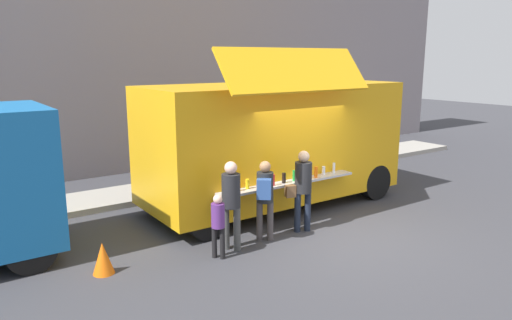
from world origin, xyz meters
TOP-DOWN VIEW (x-y plane):
  - ground_plane at (0.00, 0.00)m, footprint 60.00×60.00m
  - curb_strip at (-3.83, 4.97)m, footprint 28.00×1.60m
  - building_behind at (-2.83, 8.87)m, footprint 32.00×2.40m
  - food_truck_main at (0.18, 2.35)m, footprint 6.30×3.18m
  - traffic_cone_orange at (-4.49, 0.94)m, footprint 0.36×0.36m
  - trash_bin at (4.00, 4.67)m, footprint 0.60×0.60m
  - customer_front_ordering at (-0.45, 0.56)m, footprint 0.56×0.36m
  - customer_mid_with_backpack at (-1.39, 0.58)m, footprint 0.49×0.51m
  - customer_rear_waiting at (-2.17, 0.57)m, footprint 0.35×0.35m
  - child_near_queue at (-2.58, 0.37)m, footprint 0.24×0.24m

SIDE VIEW (x-z plane):
  - ground_plane at x=0.00m, z-range 0.00..0.00m
  - curb_strip at x=-3.83m, z-range 0.00..0.15m
  - traffic_cone_orange at x=-4.49m, z-range 0.00..0.55m
  - trash_bin at x=4.00m, z-range 0.00..1.00m
  - child_near_queue at x=-2.58m, z-range 0.12..1.31m
  - customer_mid_with_backpack at x=-1.39m, z-range 0.18..1.79m
  - customer_front_ordering at x=-0.45m, z-range 0.16..1.88m
  - customer_rear_waiting at x=-2.17m, z-range 0.17..1.88m
  - food_truck_main at x=0.18m, z-range -0.26..3.50m
  - building_behind at x=-2.83m, z-range 0.00..7.27m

